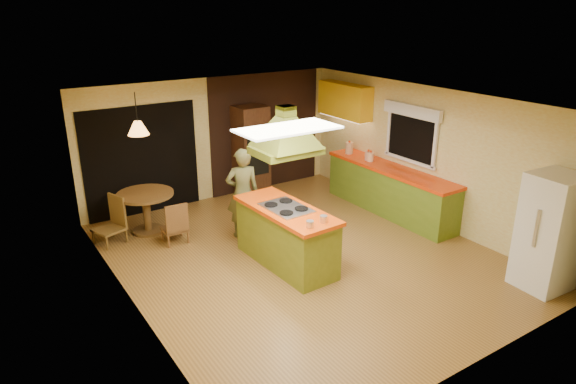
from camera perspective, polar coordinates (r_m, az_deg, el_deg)
ground at (r=8.42m, az=1.75°, el=-7.07°), size 6.50×6.50×0.00m
room_walls at (r=7.92m, az=1.84°, el=0.99°), size 5.50×6.50×6.50m
ceiling_plane at (r=7.60m, az=1.95°, el=9.92°), size 6.50×6.50×0.00m
brick_panel at (r=11.18m, az=-2.48°, el=6.72°), size 2.64×0.03×2.50m
nook_opening at (r=10.15m, az=-15.91°, el=3.37°), size 2.20×0.03×2.10m
right_counter at (r=10.12m, az=11.22°, el=0.22°), size 0.62×3.05×0.92m
upper_cabinets at (r=10.96m, az=6.32°, el=10.09°), size 0.34×1.40×0.70m
window_right at (r=9.80m, az=13.60°, el=7.36°), size 0.12×1.35×1.06m
fluor_panel at (r=6.03m, az=-0.02°, el=7.04°), size 1.20×0.60×0.03m
kitchen_island at (r=7.97m, az=-0.20°, el=-4.89°), size 0.84×1.92×0.96m
range_hood at (r=7.39m, az=-0.22°, el=7.69°), size 0.94×0.68×0.78m
man at (r=8.85m, az=-5.07°, el=-0.12°), size 0.66×0.53×1.59m
refrigerator at (r=8.08m, az=27.09°, el=-3.99°), size 0.74×0.70×1.70m
wall_oven at (r=10.75m, az=-4.14°, el=4.51°), size 0.64×0.62×1.91m
dining_table at (r=9.39m, az=-15.50°, el=-1.36°), size 0.99×0.99×0.74m
chair_left at (r=9.18m, az=-19.36°, el=-3.08°), size 0.57×0.57×0.82m
chair_near at (r=8.95m, az=-12.56°, el=-3.24°), size 0.42×0.42×0.74m
pendant_lamp at (r=8.99m, az=-16.32°, el=6.83°), size 0.37×0.37×0.23m
canister_large at (r=10.75m, az=6.82°, el=4.87°), size 0.17×0.17×0.23m
canister_medium at (r=10.34m, az=8.88°, el=3.99°), size 0.13×0.13×0.18m
canister_small at (r=10.28m, az=9.15°, el=3.89°), size 0.15×0.15×0.18m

